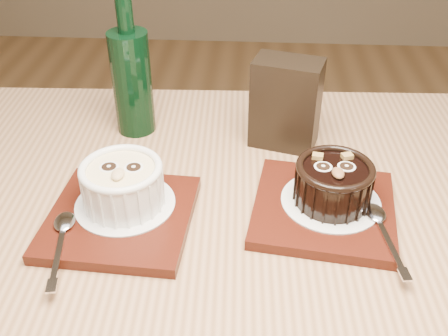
% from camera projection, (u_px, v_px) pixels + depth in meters
% --- Properties ---
extents(table, '(1.23, 0.84, 0.75)m').
position_uv_depth(table, '(211.00, 285.00, 0.71)').
color(table, '#8B5F3C').
rests_on(table, ground).
extents(tray_left, '(0.19, 0.19, 0.01)m').
position_uv_depth(tray_left, '(120.00, 217.00, 0.67)').
color(tray_left, '#42140B').
rests_on(tray_left, table).
extents(doily_left, '(0.13, 0.13, 0.00)m').
position_uv_depth(doily_left, '(125.00, 203.00, 0.68)').
color(doily_left, white).
rests_on(doily_left, tray_left).
extents(ramekin_white, '(0.11, 0.11, 0.06)m').
position_uv_depth(ramekin_white, '(123.00, 183.00, 0.66)').
color(ramekin_white, white).
rests_on(ramekin_white, doily_left).
extents(spoon_left, '(0.05, 0.14, 0.01)m').
position_uv_depth(spoon_left, '(61.00, 241.00, 0.62)').
color(spoon_left, silver).
rests_on(spoon_left, tray_left).
extents(tray_right, '(0.20, 0.20, 0.01)m').
position_uv_depth(tray_right, '(323.00, 209.00, 0.69)').
color(tray_right, '#42140B').
rests_on(tray_right, table).
extents(doily_right, '(0.13, 0.13, 0.00)m').
position_uv_depth(doily_right, '(331.00, 201.00, 0.69)').
color(doily_right, white).
rests_on(doily_right, tray_right).
extents(ramekin_dark, '(0.10, 0.10, 0.06)m').
position_uv_depth(ramekin_dark, '(334.00, 182.00, 0.67)').
color(ramekin_dark, black).
rests_on(ramekin_dark, doily_right).
extents(spoon_right, '(0.04, 0.14, 0.01)m').
position_uv_depth(spoon_right, '(384.00, 231.00, 0.63)').
color(spoon_right, silver).
rests_on(spoon_right, tray_right).
extents(condiment_stand, '(0.11, 0.08, 0.14)m').
position_uv_depth(condiment_stand, '(286.00, 104.00, 0.79)').
color(condiment_stand, black).
rests_on(condiment_stand, table).
extents(green_bottle, '(0.06, 0.06, 0.23)m').
position_uv_depth(green_bottle, '(132.00, 79.00, 0.82)').
color(green_bottle, black).
rests_on(green_bottle, table).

